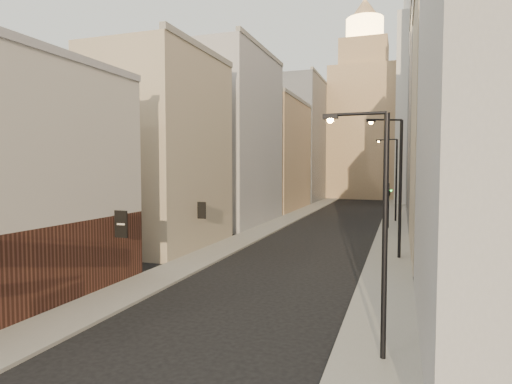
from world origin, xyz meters
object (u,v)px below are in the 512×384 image
white_tower (419,102)px  streetlamp_mid (397,180)px  streetlamp_near (378,221)px  streetlamp_far (394,175)px  clock_tower (363,118)px  traffic_light_right (389,195)px

white_tower → streetlamp_mid: bearing=-93.4°
streetlamp_near → streetlamp_far: bearing=91.7°
clock_tower → streetlamp_near: bearing=-84.8°
clock_tower → streetlamp_near: size_ratio=5.22×
streetlamp_far → streetlamp_mid: bearing=-73.1°
clock_tower → white_tower: clock_tower is taller
traffic_light_right → clock_tower: bearing=-90.0°
streetlamp_mid → traffic_light_right: streetlamp_mid is taller
clock_tower → streetlamp_mid: bearing=-83.1°
clock_tower → streetlamp_far: (7.38, -42.78, -11.82)m
white_tower → streetlamp_far: (-3.62, -28.78, -12.80)m
white_tower → streetlamp_mid: white_tower is taller
streetlamp_mid → white_tower: bearing=63.6°
clock_tower → traffic_light_right: clock_tower is taller
clock_tower → traffic_light_right: 51.82m
clock_tower → streetlamp_near: (7.52, -82.65, -12.72)m
streetlamp_far → traffic_light_right: bearing=-78.2°
clock_tower → traffic_light_right: size_ratio=8.98×
traffic_light_right → streetlamp_near: bearing=83.0°
clock_tower → streetlamp_far: bearing=-80.2°
clock_tower → streetlamp_far: size_ratio=4.42×
clock_tower → traffic_light_right: (6.96, -49.44, -13.87)m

